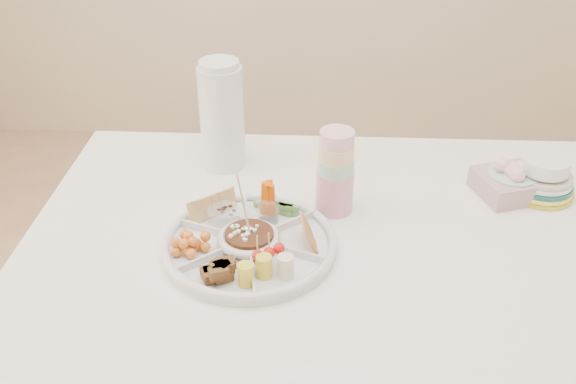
{
  "coord_description": "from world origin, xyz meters",
  "views": [
    {
      "loc": [
        -0.1,
        -1.18,
        1.62
      ],
      "look_at": [
        -0.16,
        0.05,
        0.85
      ],
      "focal_mm": 40.0,
      "sensor_mm": 36.0,
      "label": 1
    }
  ],
  "objects_px": {
    "party_tray": "(249,241)",
    "plate_stack": "(543,176)",
    "dining_table": "(350,358)",
    "thermos": "(222,114)"
  },
  "relations": [
    {
      "from": "dining_table",
      "to": "thermos",
      "type": "xyz_separation_m",
      "value": [
        -0.35,
        0.33,
        0.53
      ]
    },
    {
      "from": "party_tray",
      "to": "plate_stack",
      "type": "height_order",
      "value": "plate_stack"
    },
    {
      "from": "dining_table",
      "to": "plate_stack",
      "type": "bearing_deg",
      "value": 25.13
    },
    {
      "from": "dining_table",
      "to": "party_tray",
      "type": "height_order",
      "value": "party_tray"
    },
    {
      "from": "thermos",
      "to": "plate_stack",
      "type": "bearing_deg",
      "value": -7.74
    },
    {
      "from": "thermos",
      "to": "plate_stack",
      "type": "height_order",
      "value": "thermos"
    },
    {
      "from": "party_tray",
      "to": "plate_stack",
      "type": "bearing_deg",
      "value": 20.79
    },
    {
      "from": "dining_table",
      "to": "plate_stack",
      "type": "relative_size",
      "value": 9.3
    },
    {
      "from": "dining_table",
      "to": "party_tray",
      "type": "bearing_deg",
      "value": -168.28
    },
    {
      "from": "party_tray",
      "to": "plate_stack",
      "type": "xyz_separation_m",
      "value": [
        0.71,
        0.27,
        0.03
      ]
    }
  ]
}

